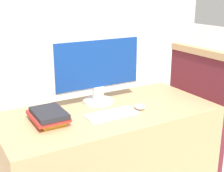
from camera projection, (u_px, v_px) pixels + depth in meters
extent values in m
cube|color=tan|center=(109.00, 160.00, 2.20)|extent=(1.45, 0.69, 0.75)
cube|color=#5B1E28|center=(195.00, 121.00, 2.47)|extent=(0.05, 0.58, 1.07)
cube|color=tan|center=(201.00, 51.00, 2.30)|extent=(0.07, 0.58, 0.05)
cylinder|color=silver|center=(98.00, 101.00, 2.24)|extent=(0.22, 0.22, 0.02)
cylinder|color=silver|center=(98.00, 93.00, 2.22)|extent=(0.08, 0.08, 0.10)
cube|color=silver|center=(97.00, 64.00, 2.16)|extent=(0.66, 0.01, 0.36)
cube|color=navy|center=(98.00, 64.00, 2.15)|extent=(0.63, 0.02, 0.33)
cube|color=white|center=(111.00, 114.00, 2.00)|extent=(0.34, 0.13, 0.02)
ellipsoid|color=silver|center=(140.00, 107.00, 2.11)|extent=(0.07, 0.08, 0.03)
cube|color=gold|center=(50.00, 120.00, 1.90)|extent=(0.14, 0.21, 0.03)
cube|color=#B72D28|center=(48.00, 116.00, 1.89)|extent=(0.20, 0.27, 0.02)
cube|color=#232328|center=(49.00, 113.00, 1.87)|extent=(0.18, 0.25, 0.03)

